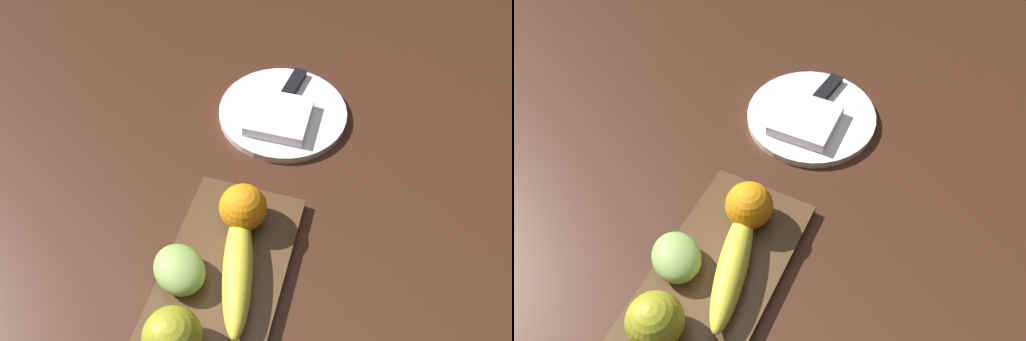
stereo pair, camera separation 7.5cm
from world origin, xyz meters
TOP-DOWN VIEW (x-y plane):
  - ground_plane at (0.00, 0.00)m, footprint 2.40×2.40m
  - fruit_tray at (0.00, -0.01)m, footprint 0.32×0.17m
  - apple at (0.11, -0.03)m, footprint 0.07×0.07m
  - banana at (-0.01, 0.01)m, footprint 0.20×0.09m
  - orange_near_apple at (-0.10, -0.01)m, footprint 0.07×0.07m
  - grape_bunch at (0.01, -0.06)m, footprint 0.10×0.10m
  - dinner_plate at (-0.35, -0.01)m, footprint 0.23×0.23m
  - folded_napkin at (-0.32, -0.01)m, footprint 0.11×0.11m
  - knife at (-0.39, -0.01)m, footprint 0.18×0.05m

SIDE VIEW (x-z plane):
  - ground_plane at x=0.00m, z-range 0.00..0.00m
  - dinner_plate at x=-0.35m, z-range 0.00..0.01m
  - fruit_tray at x=0.00m, z-range 0.00..0.02m
  - knife at x=-0.39m, z-range 0.01..0.02m
  - folded_napkin at x=-0.32m, z-range 0.01..0.03m
  - banana at x=-0.01m, z-range 0.02..0.06m
  - grape_bunch at x=0.01m, z-range 0.02..0.06m
  - orange_near_apple at x=-0.10m, z-range 0.02..0.09m
  - apple at x=0.11m, z-range 0.02..0.09m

